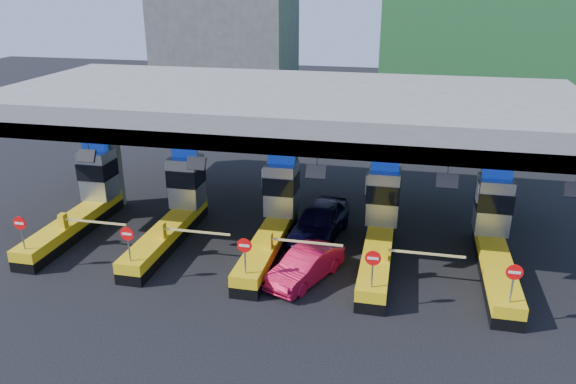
# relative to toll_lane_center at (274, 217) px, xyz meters

# --- Properties ---
(ground) EXTENTS (120.00, 120.00, 0.00)m
(ground) POSITION_rel_toll_lane_center_xyz_m (-0.00, -0.28, -1.40)
(ground) COLOR black
(ground) RESTS_ON ground
(toll_canopy) EXTENTS (28.00, 12.09, 7.00)m
(toll_canopy) POSITION_rel_toll_lane_center_xyz_m (-0.00, 2.59, 4.74)
(toll_canopy) COLOR slate
(toll_canopy) RESTS_ON ground
(toll_lane_far_left) EXTENTS (4.43, 8.00, 4.16)m
(toll_lane_far_left) POSITION_rel_toll_lane_center_xyz_m (-10.00, 0.00, 0.00)
(toll_lane_far_left) COLOR black
(toll_lane_far_left) RESTS_ON ground
(toll_lane_left) EXTENTS (4.43, 8.00, 4.16)m
(toll_lane_left) POSITION_rel_toll_lane_center_xyz_m (-5.00, 0.00, 0.00)
(toll_lane_left) COLOR black
(toll_lane_left) RESTS_ON ground
(toll_lane_center) EXTENTS (4.43, 8.00, 4.16)m
(toll_lane_center) POSITION_rel_toll_lane_center_xyz_m (0.00, 0.00, 0.00)
(toll_lane_center) COLOR black
(toll_lane_center) RESTS_ON ground
(toll_lane_right) EXTENTS (4.43, 8.00, 4.16)m
(toll_lane_right) POSITION_rel_toll_lane_center_xyz_m (5.00, 0.00, 0.00)
(toll_lane_right) COLOR black
(toll_lane_right) RESTS_ON ground
(toll_lane_far_right) EXTENTS (4.43, 8.00, 4.16)m
(toll_lane_far_right) POSITION_rel_toll_lane_center_xyz_m (10.00, 0.00, 0.00)
(toll_lane_far_right) COLOR black
(toll_lane_far_right) RESTS_ON ground
(bg_building_concrete) EXTENTS (14.00, 10.00, 18.00)m
(bg_building_concrete) POSITION_rel_toll_lane_center_xyz_m (-14.00, 35.72, 7.60)
(bg_building_concrete) COLOR #4C4C49
(bg_building_concrete) RESTS_ON ground
(van) EXTENTS (2.78, 5.45, 1.78)m
(van) POSITION_rel_toll_lane_center_xyz_m (1.99, 1.08, -0.51)
(van) COLOR black
(van) RESTS_ON ground
(red_car) EXTENTS (2.99, 4.37, 1.36)m
(red_car) POSITION_rel_toll_lane_center_xyz_m (2.11, -3.18, -0.71)
(red_car) COLOR #B30D2F
(red_car) RESTS_ON ground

